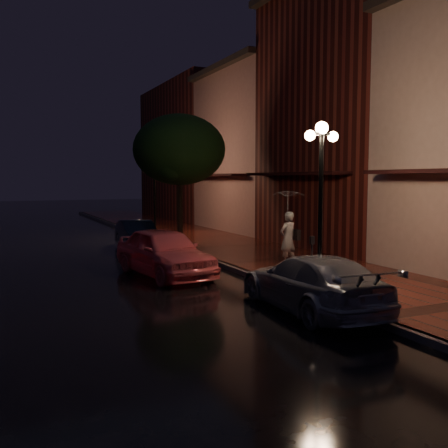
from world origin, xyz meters
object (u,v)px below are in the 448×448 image
streetlamp_far (155,188)px  navy_car (137,235)px  streetlamp_near (321,196)px  parking_meter (312,255)px  silver_car (312,283)px  street_tree (180,152)px  pink_car (164,252)px  woman_with_umbrella (288,216)px

streetlamp_far → navy_car: streetlamp_far is taller
streetlamp_near → navy_car: 11.02m
parking_meter → silver_car: bearing=-123.6°
streetlamp_near → navy_car: (-1.83, 10.69, -1.98)m
streetlamp_far → navy_car: 4.27m
street_tree → streetlamp_far: bearing=94.9°
streetlamp_near → streetlamp_far: size_ratio=1.00×
navy_car → pink_car: bearing=-95.0°
streetlamp_near → streetlamp_far: (0.00, 14.00, 0.00)m
streetlamp_near → pink_car: bearing=121.4°
streetlamp_far → parking_meter: streetlamp_far is taller
parking_meter → pink_car: bearing=131.3°
streetlamp_near → parking_meter: 1.84m
streetlamp_far → pink_car: (-2.69, -9.60, -1.84)m
streetlamp_near → parking_meter: streetlamp_near is taller
pink_car → woman_with_umbrella: woman_with_umbrella is taller
silver_car → navy_car: bearing=-82.4°
pink_car → navy_car: 6.35m
streetlamp_far → woman_with_umbrella: bearing=-82.5°
streetlamp_far → navy_car: size_ratio=1.14×
streetlamp_near → silver_car: bearing=-133.2°
streetlamp_far → silver_car: bearing=-93.6°
parking_meter → woman_with_umbrella: bearing=71.4°
streetlamp_near → streetlamp_far: same height
woman_with_umbrella → parking_meter: (-1.05, -2.86, -0.86)m
pink_car → parking_meter: size_ratio=3.34×
pink_car → woman_with_umbrella: 4.26m
streetlamp_far → woman_with_umbrella: (1.37, -10.36, -0.78)m
pink_car → navy_car: bearing=74.7°
streetlamp_far → navy_car: (-1.83, -3.31, -1.98)m
streetlamp_far → pink_car: size_ratio=0.97×
navy_car → woman_with_umbrella: 7.83m
navy_car → woman_with_umbrella: bearing=-62.9°
streetlamp_near → woman_with_umbrella: 3.97m
streetlamp_far → parking_meter: bearing=-88.6°
streetlamp_near → street_tree: 11.12m
silver_car → parking_meter: 2.22m
streetlamp_far → pink_car: streetlamp_far is taller
streetlamp_near → parking_meter: size_ratio=3.22×
street_tree → silver_car: (-1.21, -12.00, -3.59)m
silver_car → woman_with_umbrella: (2.32, 4.65, 1.17)m
streetlamp_near → silver_car: (-0.95, -1.01, -1.95)m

